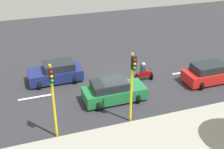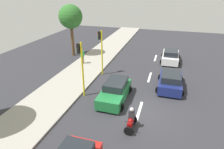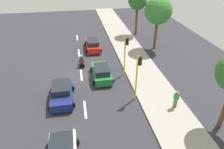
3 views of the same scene
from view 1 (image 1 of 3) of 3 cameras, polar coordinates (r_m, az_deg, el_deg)
The scene contains 11 objects.
ground_plane at distance 22.50m, azimuth 0.89°, elevation -1.87°, with size 40.00×60.00×0.10m, color #2D2D33.
sidewalk at distance 17.13m, azimuth 9.12°, elevation -12.18°, with size 4.00×60.00×0.15m, color #9E998E.
lane_stripe_north at distance 21.43m, azimuth -14.41°, elevation -4.22°, with size 0.20×2.40×0.01m, color white.
lane_stripe_mid at distance 22.47m, azimuth 0.89°, elevation -1.74°, with size 0.20×2.40×0.01m, color white.
lane_stripe_south at distance 24.96m, azimuth 13.95°, elevation 0.48°, with size 0.20×2.40×0.01m, color white.
car_dark_blue at distance 22.97m, azimuth -10.71°, elevation 0.41°, with size 2.32×4.01×1.52m.
car_green at distance 20.05m, azimuth 0.22°, elevation -3.24°, with size 2.21×4.20×1.52m.
car_red at distance 23.65m, azimuth 18.42°, elevation 0.23°, with size 2.20×4.33×1.52m.
motorcycle at distance 22.76m, azimuth 6.14°, elevation 0.30°, with size 0.60×1.30×1.53m.
traffic_light_corner at distance 15.82m, azimuth -11.30°, elevation -3.42°, with size 0.49×0.24×4.50m.
traffic_light_midblock at distance 16.85m, azimuth 3.92°, elevation -0.93°, with size 0.49×0.24×4.50m.
Camera 1 is at (18.50, -6.82, 10.79)m, focal length 47.62 mm.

